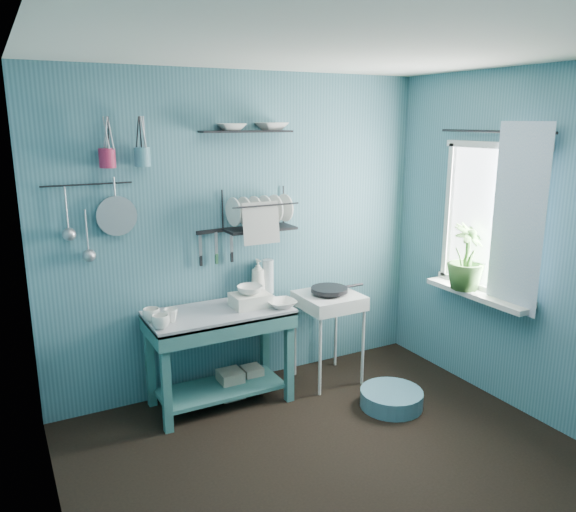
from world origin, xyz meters
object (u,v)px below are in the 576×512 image
hotplate_stand (328,337)px  wash_tub (250,300)px  utensil_cup_teal (142,157)px  work_counter (220,357)px  potted_plant (467,257)px  floor_basin (391,398)px  colander (117,216)px  dish_rack (260,210)px  mug_left (161,322)px  mug_mid (171,315)px  storage_tin_large (231,384)px  soap_bottle (258,277)px  frying_pan (329,290)px  storage_tin_small (252,378)px  water_bottle (268,276)px  mug_right (152,315)px  utensil_cup_magenta (107,158)px

hotplate_stand → wash_tub: bearing=-170.9°
utensil_cup_teal → work_counter: bearing=-26.2°
potted_plant → floor_basin: 1.24m
wash_tub → colander: bearing=163.2°
potted_plant → dish_rack: bearing=149.9°
mug_left → wash_tub: wash_tub is taller
floor_basin → work_counter: bearing=149.2°
wash_tub → mug_mid: bearing=-176.4°
colander → storage_tin_large: bearing=-15.0°
dish_rack → soap_bottle: bearing=96.0°
work_counter → frying_pan: 1.03m
mug_mid → wash_tub: size_ratio=0.36×
wash_tub → storage_tin_small: 0.71m
frying_pan → storage_tin_large: (-0.84, 0.10, -0.68)m
wash_tub → floor_basin: (0.87, -0.65, -0.74)m
utensil_cup_teal → water_bottle: bearing=0.1°
mug_mid → wash_tub: (0.63, 0.04, 0.00)m
storage_tin_small → floor_basin: (0.82, -0.75, -0.04)m
work_counter → water_bottle: water_bottle is taller
mug_right → utensil_cup_magenta: (-0.18, 0.22, 1.08)m
utensil_cup_magenta → floor_basin: utensil_cup_magenta is taller
water_bottle → storage_tin_small: bearing=-147.5°
storage_tin_large → storage_tin_small: (0.20, 0.03, -0.01)m
utensil_cup_magenta → utensil_cup_teal: (0.24, 0.00, 0.00)m
water_bottle → potted_plant: 1.58m
frying_pan → storage_tin_small: size_ratio=1.50×
water_bottle → utensil_cup_magenta: (-1.20, -0.00, 0.99)m
water_bottle → frying_pan: water_bottle is taller
wash_tub → potted_plant: 1.72m
mug_mid → soap_bottle: soap_bottle is taller
storage_tin_small → work_counter: bearing=-165.1°
hotplate_stand → utensil_cup_teal: 2.07m
frying_pan → dish_rack: dish_rack is taller
soap_bottle → storage_tin_large: (-0.32, -0.15, -0.79)m
wash_tub → hotplate_stand: 0.81m
utensil_cup_magenta → storage_tin_small: utensil_cup_magenta is taller
work_counter → storage_tin_large: bearing=29.5°
work_counter → utensil_cup_magenta: size_ratio=8.16×
work_counter → potted_plant: bearing=-16.5°
mug_right → frying_pan: 1.44m
soap_bottle → potted_plant: 1.65m
soap_bottle → water_bottle: bearing=11.3°
dish_rack → potted_plant: bearing=-38.1°
work_counter → frying_pan: (0.94, -0.05, 0.41)m
mug_left → water_bottle: water_bottle is taller
mug_mid → potted_plant: potted_plant is taller
mug_left → hotplate_stand: (1.42, 0.11, -0.42)m
wash_tub → floor_basin: 1.31m
wash_tub → potted_plant: (1.58, -0.62, 0.29)m
storage_tin_large → floor_basin: (1.02, -0.72, -0.04)m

